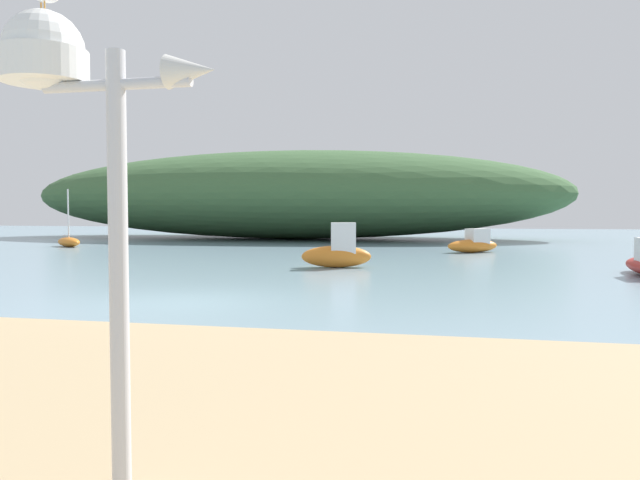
{
  "coord_description": "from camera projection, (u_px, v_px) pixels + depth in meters",
  "views": [
    {
      "loc": [
        5.8,
        -12.46,
        2.01
      ],
      "look_at": [
        2.5,
        2.67,
        1.27
      ],
      "focal_mm": 34.47,
      "sensor_mm": 36.0,
      "label": 1
    }
  ],
  "objects": [
    {
      "name": "distant_hill",
      "position": [
        289.0,
        195.0,
        44.78
      ],
      "size": [
        39.73,
        14.79,
        6.33
      ],
      "primitive_type": "ellipsoid",
      "color": "#3D6038",
      "rests_on": "ground"
    },
    {
      "name": "motorboat_far_right",
      "position": [
        338.0,
        251.0,
        21.72
      ],
      "size": [
        2.56,
        1.2,
        1.6
      ],
      "color": "orange",
      "rests_on": "ground"
    },
    {
      "name": "mast_structure",
      "position": [
        65.0,
        93.0,
        3.85
      ],
      "size": [
        1.42,
        0.54,
        3.07
      ],
      "color": "silver",
      "rests_on": "beach_sand"
    },
    {
      "name": "sailboat_inner_mooring",
      "position": [
        69.0,
        242.0,
        34.32
      ],
      "size": [
        2.46,
        2.11,
        3.23
      ],
      "color": "orange",
      "rests_on": "ground"
    },
    {
      "name": "motorboat_centre_water",
      "position": [
        474.0,
        244.0,
        29.59
      ],
      "size": [
        2.8,
        2.31,
        1.15
      ],
      "color": "orange",
      "rests_on": "ground"
    },
    {
      "name": "ground_plane",
      "position": [
        183.0,
        302.0,
        13.49
      ],
      "size": [
        120.0,
        120.0,
        0.0
      ],
      "primitive_type": "plane",
      "color": "#7A99A8"
    }
  ]
}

